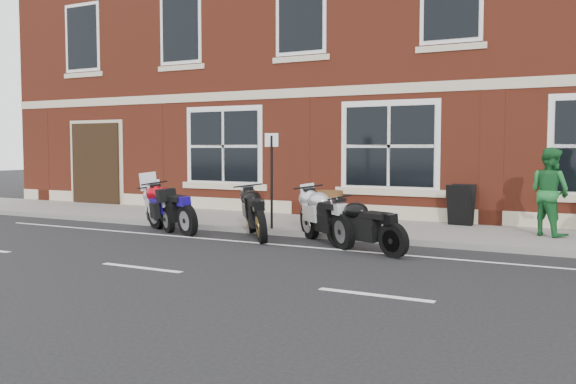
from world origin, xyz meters
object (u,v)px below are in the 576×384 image
moto_touring_silver (160,206)px  moto_sport_black (257,211)px  barrel_planter (330,206)px  parking_sign (272,174)px  a_board_sign (461,205)px  moto_naked_black (365,224)px  moto_sport_silver (326,214)px  pedestrian_right (550,192)px  moto_sport_red (171,206)px

moto_touring_silver → moto_sport_black: (2.82, -0.19, 0.04)m
barrel_planter → parking_sign: 2.19m
moto_touring_silver → a_board_sign: 7.10m
moto_touring_silver → moto_naked_black: 5.62m
moto_sport_black → moto_sport_silver: moto_sport_silver is taller
pedestrian_right → barrel_planter: (-5.08, 0.24, -0.53)m
moto_sport_silver → moto_sport_black: bearing=128.6°
moto_sport_silver → parking_sign: size_ratio=0.87×
moto_sport_red → pedestrian_right: 8.20m
moto_sport_black → parking_sign: parking_sign is taller
pedestrian_right → barrel_planter: 5.12m
pedestrian_right → parking_sign: parking_sign is taller
moto_naked_black → barrel_planter: moto_naked_black is taller
moto_naked_black → barrel_planter: 4.01m
moto_sport_black → barrel_planter: moto_sport_black is taller
moto_touring_silver → moto_naked_black: bearing=-64.3°
parking_sign → barrel_planter: bearing=55.4°
moto_sport_silver → barrel_planter: moto_sport_silver is taller
a_board_sign → moto_touring_silver: bearing=-149.7°
moto_sport_black → a_board_sign: 4.88m
moto_sport_silver → barrel_planter: bearing=63.4°
pedestrian_right → parking_sign: size_ratio=0.85×
moto_sport_silver → parking_sign: parking_sign is taller
moto_touring_silver → a_board_sign: moto_touring_silver is taller
moto_touring_silver → moto_sport_silver: (4.47, -0.23, 0.05)m
moto_sport_black → a_board_sign: (3.54, 3.35, 0.01)m
moto_sport_red → moto_naked_black: 4.98m
moto_sport_black → parking_sign: bearing=53.7°
moto_sport_red → moto_sport_silver: bearing=-63.7°
moto_sport_red → pedestrian_right: (7.79, 2.54, 0.44)m
moto_touring_silver → moto_sport_red: 0.69m
moto_sport_red → moto_naked_black: moto_sport_red is taller
moto_sport_black → moto_sport_silver: (1.66, -0.04, 0.01)m
moto_touring_silver → a_board_sign: (6.36, 3.16, 0.06)m
pedestrian_right → barrel_planter: size_ratio=2.41×
moto_touring_silver → pedestrian_right: size_ratio=0.96×
barrel_planter → parking_sign: size_ratio=0.35×
moto_sport_red → parking_sign: size_ratio=1.00×
pedestrian_right → a_board_sign: 2.28m
moto_touring_silver → moto_sport_red: moto_touring_silver is taller
moto_sport_black → moto_sport_red: bearing=144.0°
moto_sport_silver → parking_sign: bearing=106.5°
moto_sport_red → moto_sport_black: 2.22m
pedestrian_right → moto_naked_black: bearing=82.1°
pedestrian_right → barrel_planter: bearing=32.0°
moto_naked_black → moto_sport_silver: bearing=83.7°
moto_naked_black → a_board_sign: 4.11m
moto_sport_silver → barrel_planter: 2.93m
moto_sport_red → moto_naked_black: size_ratio=1.11×
moto_sport_black → moto_naked_black: (2.74, -0.68, -0.05)m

